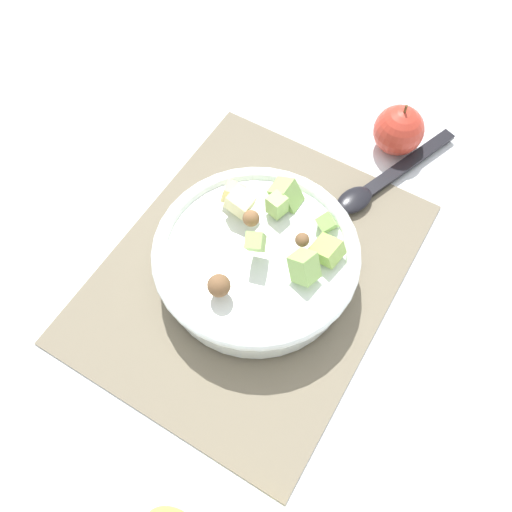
{
  "coord_description": "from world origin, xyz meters",
  "views": [
    {
      "loc": [
        0.28,
        0.17,
        0.62
      ],
      "look_at": [
        0.0,
        0.01,
        0.05
      ],
      "focal_mm": 38.54,
      "sensor_mm": 36.0,
      "label": 1
    }
  ],
  "objects": [
    {
      "name": "ground_plane",
      "position": [
        0.0,
        0.0,
        0.0
      ],
      "size": [
        2.4,
        2.4,
        0.0
      ],
      "primitive_type": "plane",
      "color": "silver"
    },
    {
      "name": "placemat",
      "position": [
        0.0,
        0.0,
        0.0
      ],
      "size": [
        0.43,
        0.34,
        0.01
      ],
      "primitive_type": "cube",
      "color": "#756B56",
      "rests_on": "ground_plane"
    },
    {
      "name": "salad_bowl",
      "position": [
        -0.0,
        0.01,
        0.04
      ],
      "size": [
        0.25,
        0.25,
        0.1
      ],
      "color": "white",
      "rests_on": "placemat"
    },
    {
      "name": "serving_spoon",
      "position": [
        -0.2,
        0.08,
        0.01
      ],
      "size": [
        0.22,
        0.1,
        0.01
      ],
      "color": "black",
      "rests_on": "placemat"
    },
    {
      "name": "whole_apple",
      "position": [
        -0.28,
        0.07,
        0.04
      ],
      "size": [
        0.07,
        0.07,
        0.08
      ],
      "color": "#BC3828",
      "rests_on": "ground_plane"
    }
  ]
}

